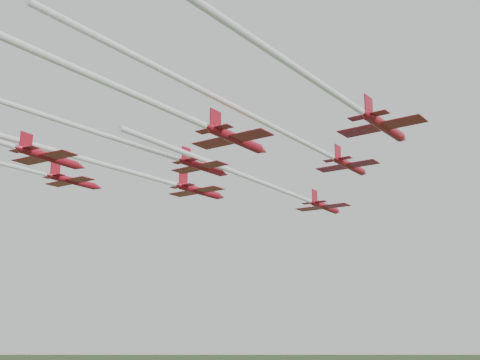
% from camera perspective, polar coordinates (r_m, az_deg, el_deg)
% --- Properties ---
extents(jet_lead, '(21.72, 54.04, 2.82)m').
position_cam_1_polar(jet_lead, '(94.57, 4.61, -1.20)').
color(jet_lead, '#A61425').
extents(jet_row2_left, '(21.53, 46.03, 2.93)m').
position_cam_1_polar(jet_row2_left, '(91.86, -7.91, 0.09)').
color(jet_row2_left, '#A61425').
extents(jet_row2_right, '(23.81, 55.85, 2.63)m').
position_cam_1_polar(jet_row2_right, '(73.69, 5.47, 3.89)').
color(jet_row2_right, '#A61425').
extents(jet_row3_left, '(21.30, 50.30, 2.56)m').
position_cam_1_polar(jet_row3_left, '(88.25, -21.79, 1.52)').
color(jet_row3_left, '#A61425').
extents(jet_row3_mid, '(25.83, 56.92, 2.34)m').
position_cam_1_polar(jet_row3_mid, '(66.60, -12.95, 4.26)').
color(jet_row3_mid, '#A61425').
extents(jet_row3_right, '(28.03, 62.89, 2.85)m').
position_cam_1_polar(jet_row3_right, '(53.85, 6.19, 9.99)').
color(jet_row3_right, '#A61425').
extents(jet_row4_right, '(23.82, 56.20, 2.55)m').
position_cam_1_polar(jet_row4_right, '(50.18, -10.61, 8.26)').
color(jet_row4_right, '#A61425').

